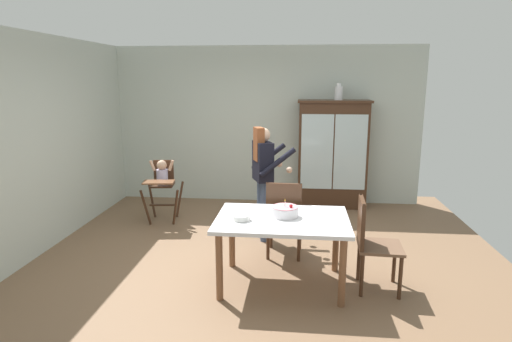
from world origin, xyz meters
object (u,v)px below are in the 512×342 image
object	(u,v)px
dining_chair_right_end	(370,238)
birthday_cake	(285,211)
ceramic_vase	(339,93)
dining_table	(282,227)
high_chair_with_toddler	(162,179)
dining_chair_far_side	(284,214)
adult_person	(263,170)
serving_bowl	(241,217)
china_cabinet	(332,154)

from	to	relation	value
dining_chair_right_end	birthday_cake	bearing A→B (deg)	89.67
ceramic_vase	dining_table	bearing A→B (deg)	-105.08
high_chair_with_toddler	dining_chair_far_side	xyz separation A→B (m)	(1.89, -1.21, -0.10)
adult_person	dining_chair_right_end	bearing A→B (deg)	-158.25
birthday_cake	dining_table	bearing A→B (deg)	-114.01
adult_person	dining_chair_far_side	bearing A→B (deg)	-174.36
birthday_cake	serving_bowl	distance (m)	0.46
dining_table	dining_chair_right_end	bearing A→B (deg)	-0.03
serving_bowl	dining_chair_far_side	bearing A→B (deg)	62.99
dining_table	birthday_cake	distance (m)	0.16
serving_bowl	dining_table	bearing A→B (deg)	14.59
serving_bowl	high_chair_with_toddler	bearing A→B (deg)	126.24
birthday_cake	dining_chair_far_side	bearing A→B (deg)	92.12
high_chair_with_toddler	dining_chair_far_side	world-z (taller)	dining_chair_far_side
high_chair_with_toddler	dining_chair_right_end	xyz separation A→B (m)	(2.79, -1.91, -0.10)
dining_chair_far_side	dining_chair_right_end	xyz separation A→B (m)	(0.90, -0.70, 0.00)
birthday_cake	adult_person	bearing A→B (deg)	104.63
dining_table	serving_bowl	xyz separation A→B (m)	(-0.41, -0.11, 0.12)
adult_person	birthday_cake	distance (m)	1.30
ceramic_vase	dining_chair_far_side	xyz separation A→B (m)	(-0.80, -2.26, -1.37)
dining_table	serving_bowl	distance (m)	0.44
high_chair_with_toddler	adult_person	xyz separation A→B (m)	(1.59, -0.61, 0.31)
china_cabinet	high_chair_with_toddler	bearing A→B (deg)	-158.28
high_chair_with_toddler	dining_chair_far_side	distance (m)	2.24
birthday_cake	dining_chair_right_end	bearing A→B (deg)	-3.64
dining_chair_right_end	ceramic_vase	bearing A→B (deg)	5.33
dining_table	dining_chair_right_end	world-z (taller)	dining_chair_right_end
china_cabinet	birthday_cake	distance (m)	2.98
ceramic_vase	dining_chair_right_end	bearing A→B (deg)	-87.98
adult_person	serving_bowl	distance (m)	1.43
adult_person	dining_chair_far_side	world-z (taller)	adult_person
dining_table	dining_chair_far_side	size ratio (longest dim) A/B	1.43
china_cabinet	dining_chair_right_end	bearing A→B (deg)	-86.76
birthday_cake	dining_chair_right_end	distance (m)	0.91
serving_bowl	dining_chair_far_side	xyz separation A→B (m)	(0.41, 0.81, -0.21)
ceramic_vase	dining_table	distance (m)	3.32
ceramic_vase	adult_person	xyz separation A→B (m)	(-1.10, -1.66, -0.96)
dining_table	birthday_cake	xyz separation A→B (m)	(0.02, 0.06, 0.15)
birthday_cake	high_chair_with_toddler	bearing A→B (deg)	135.89
adult_person	serving_bowl	world-z (taller)	adult_person
ceramic_vase	adult_person	bearing A→B (deg)	-123.52
dining_table	dining_chair_far_side	bearing A→B (deg)	89.94
china_cabinet	dining_table	world-z (taller)	china_cabinet
high_chair_with_toddler	dining_chair_far_side	size ratio (longest dim) A/B	0.99
dining_chair_far_side	dining_chair_right_end	world-z (taller)	same
birthday_cake	ceramic_vase	bearing A→B (deg)	75.10
serving_bowl	ceramic_vase	bearing A→B (deg)	68.50
china_cabinet	dining_table	xyz separation A→B (m)	(-0.73, -2.95, -0.27)
dining_table	adult_person	bearing A→B (deg)	103.01
china_cabinet	birthday_cake	bearing A→B (deg)	-103.75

